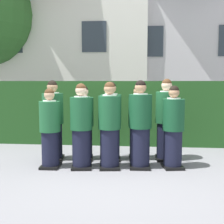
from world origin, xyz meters
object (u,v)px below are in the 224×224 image
student_front_row_1 (81,128)px  student_rear_row_3 (138,124)px  student_front_row_0 (50,130)px  student_rear_row_4 (166,121)px  student_front_row_4 (173,129)px  student_rear_row_2 (111,123)px  student_rear_row_1 (84,125)px  student_rear_row_0 (53,122)px  student_front_row_2 (110,127)px  student_front_row_3 (140,126)px

student_front_row_1 → student_rear_row_3: bearing=34.1°
student_front_row_0 → student_rear_row_4: bearing=18.7°
student_front_row_4 → student_rear_row_2: student_rear_row_2 is taller
student_front_row_1 → student_front_row_4: student_front_row_1 is taller
student_rear_row_1 → student_rear_row_2: size_ratio=0.95×
student_rear_row_0 → student_rear_row_1: (0.64, 0.09, -0.05)m
student_front_row_2 → student_front_row_3: 0.59m
student_rear_row_0 → student_rear_row_1: 0.65m
student_front_row_1 → student_front_row_3: size_ratio=0.97×
student_rear_row_3 → student_rear_row_1: bearing=-174.8°
student_front_row_2 → student_rear_row_1: student_front_row_2 is taller
student_front_row_0 → student_front_row_2: student_front_row_2 is taller
student_rear_row_0 → student_rear_row_1: bearing=8.1°
student_front_row_0 → student_rear_row_1: bearing=50.4°
student_rear_row_4 → student_rear_row_3: bearing=-178.4°
student_front_row_0 → student_front_row_4: size_ratio=0.97×
student_front_row_3 → student_rear_row_4: student_rear_row_4 is taller
student_front_row_0 → student_front_row_1: student_front_row_1 is taller
student_front_row_0 → student_front_row_1: (0.61, 0.02, 0.05)m
student_rear_row_1 → student_rear_row_4: size_ratio=0.92×
student_front_row_0 → student_rear_row_1: 0.84m
student_front_row_1 → student_rear_row_4: (1.66, 0.75, 0.05)m
student_front_row_0 → student_rear_row_3: 1.84m
student_front_row_0 → student_rear_row_0: 0.57m
student_front_row_0 → student_rear_row_3: (1.68, 0.75, 0.03)m
student_front_row_0 → student_rear_row_2: bearing=31.0°
student_rear_row_0 → student_front_row_3: bearing=-12.6°
student_front_row_3 → student_rear_row_3: student_front_row_3 is taller
student_front_row_1 → student_rear_row_1: (-0.07, 0.63, -0.03)m
student_front_row_2 → student_front_row_0: bearing=-176.6°
student_front_row_0 → student_rear_row_1: student_rear_row_1 is taller
student_front_row_2 → student_rear_row_1: bearing=136.2°
student_front_row_4 → student_rear_row_3: student_rear_row_3 is taller
student_front_row_1 → student_rear_row_2: 0.82m
student_front_row_4 → student_rear_row_0: size_ratio=0.94×
student_rear_row_0 → student_rear_row_3: (1.79, 0.20, -0.05)m
student_rear_row_0 → student_rear_row_1: size_ratio=1.07×
student_front_row_0 → student_front_row_2: size_ratio=0.92×
student_front_row_0 → student_front_row_1: size_ratio=0.94×
student_front_row_2 → student_rear_row_3: bearing=51.7°
student_front_row_3 → student_rear_row_4: size_ratio=0.98×
student_front_row_1 → student_rear_row_4: 1.82m
student_front_row_1 → student_front_row_4: (1.75, 0.17, -0.02)m
student_rear_row_4 → student_rear_row_2: bearing=-175.0°
student_front_row_0 → student_front_row_3: student_front_row_3 is taller
student_front_row_2 → student_front_row_4: student_front_row_2 is taller
student_rear_row_2 → student_front_row_2: bearing=-87.3°
student_rear_row_0 → student_rear_row_3: 1.80m
student_front_row_4 → student_front_row_0: bearing=-175.4°
student_front_row_1 → student_front_row_3: (1.12, 0.12, 0.03)m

